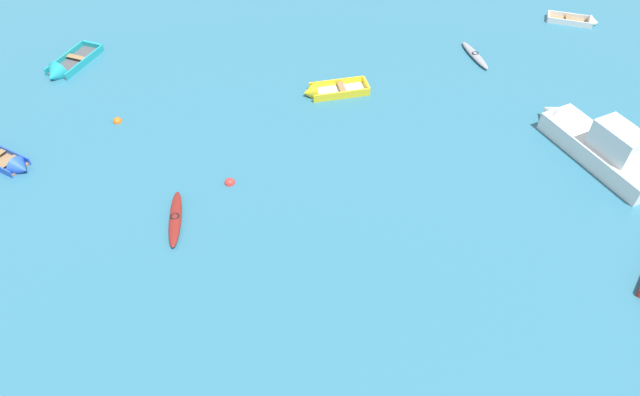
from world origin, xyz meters
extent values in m
cube|color=#4C4C51|center=(-14.33, 34.38, 0.05)|extent=(2.10, 3.35, 0.09)
cube|color=teal|center=(-13.69, 34.19, 0.19)|extent=(1.02, 3.15, 0.38)
cube|color=teal|center=(-14.97, 34.58, 0.19)|extent=(1.02, 3.15, 0.38)
cube|color=teal|center=(-13.86, 35.94, 0.19)|extent=(1.29, 0.51, 0.38)
cone|color=teal|center=(-14.82, 32.76, 0.21)|extent=(1.44, 1.08, 1.28)
cube|color=#937047|center=(-14.28, 34.55, 0.27)|extent=(1.24, 0.67, 0.03)
cube|color=beige|center=(0.45, 32.51, 0.05)|extent=(3.02, 1.84, 0.11)
cube|color=yellow|center=(0.61, 31.95, 0.21)|extent=(2.85, 0.90, 0.42)
cube|color=yellow|center=(0.28, 33.07, 0.21)|extent=(2.85, 0.90, 0.42)
cube|color=yellow|center=(1.86, 32.93, 0.21)|extent=(0.44, 1.12, 0.42)
cone|color=yellow|center=(-1.02, 32.08, 0.23)|extent=(0.96, 1.26, 1.11)
cube|color=#937047|center=(0.60, 32.56, 0.30)|extent=(0.59, 1.08, 0.03)
cube|color=white|center=(12.39, 28.05, 0.44)|extent=(4.49, 6.04, 0.89)
cone|color=white|center=(10.87, 30.73, 0.49)|extent=(1.89, 1.77, 1.51)
cube|color=white|center=(12.69, 27.54, 1.52)|extent=(2.18, 2.49, 1.25)
cube|color=black|center=(12.22, 28.36, 1.77)|extent=(1.15, 0.76, 0.55)
ellipsoid|color=gray|center=(7.95, 36.47, 0.13)|extent=(1.46, 2.97, 0.27)
torus|color=black|center=(7.95, 36.47, 0.26)|extent=(0.46, 0.46, 0.06)
cube|color=#99754C|center=(-14.70, 26.09, 0.05)|extent=(2.92, 2.03, 0.09)
cube|color=blue|center=(-14.48, 26.55, 0.19)|extent=(2.65, 1.29, 0.38)
cone|color=blue|center=(-13.33, 25.45, 0.21)|extent=(1.01, 1.15, 0.96)
cube|color=#937047|center=(-14.07, 25.80, 0.26)|extent=(0.65, 0.94, 0.03)
ellipsoid|color=maroon|center=(-5.80, 23.00, 0.14)|extent=(1.06, 3.15, 0.28)
torus|color=black|center=(-5.80, 23.00, 0.27)|extent=(0.44, 0.44, 0.06)
cube|color=#99754C|center=(14.28, 40.95, 0.05)|extent=(2.61, 1.44, 0.09)
cube|color=white|center=(14.39, 41.41, 0.18)|extent=(2.52, 0.66, 0.36)
cube|color=white|center=(14.17, 40.49, 0.18)|extent=(2.52, 0.66, 0.36)
cube|color=white|center=(13.03, 41.25, 0.18)|extent=(0.31, 0.92, 0.36)
cone|color=white|center=(15.59, 40.64, 0.20)|extent=(0.79, 1.01, 0.90)
cube|color=#937047|center=(14.15, 40.98, 0.25)|extent=(0.46, 0.88, 0.03)
sphere|color=orange|center=(-10.29, 29.31, 0.00)|extent=(0.44, 0.44, 0.44)
sphere|color=red|center=(-4.00, 25.36, 0.00)|extent=(0.46, 0.46, 0.46)
camera|label=1|loc=(1.12, 7.97, 16.96)|focal=31.54mm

